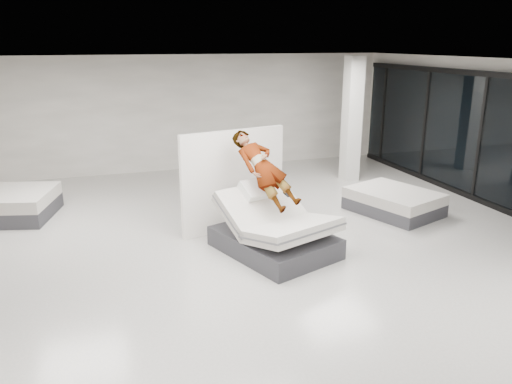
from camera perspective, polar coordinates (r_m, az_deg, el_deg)
room at (r=7.59m, az=0.56°, el=2.01°), size 14.00×14.04×3.20m
hero_bed at (r=8.68m, az=2.17°, el=-4.57°), size 2.08×2.38×1.19m
person at (r=8.63m, az=0.89°, el=1.31°), size 1.08×1.58×1.52m
remote at (r=8.57m, az=3.50°, el=-0.26°), size 0.10×0.15×0.08m
divider_panel at (r=9.56m, az=-2.58°, el=1.30°), size 2.13×0.56×1.96m
flat_bed_right_far at (r=11.09m, az=15.47°, el=-1.08°), size 1.86×2.13×0.49m
flat_bed_left_far at (r=11.65m, az=-27.13°, el=-1.31°), size 2.37×2.01×0.56m
column at (r=13.24m, az=10.89°, el=8.12°), size 0.40×0.40×3.20m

